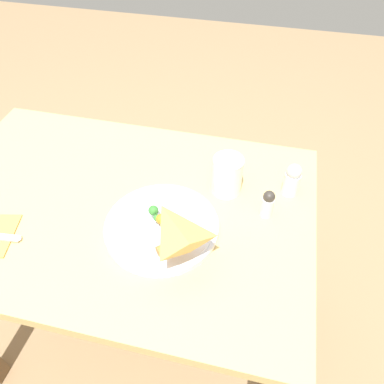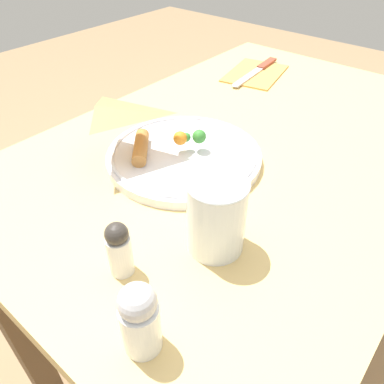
{
  "view_description": "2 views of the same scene",
  "coord_description": "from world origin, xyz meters",
  "views": [
    {
      "loc": [
        0.33,
        -0.57,
        1.39
      ],
      "look_at": [
        0.19,
        0.03,
        0.76
      ],
      "focal_mm": 35.0,
      "sensor_mm": 36.0,
      "label": 1
    },
    {
      "loc": [
        0.54,
        0.31,
        1.07
      ],
      "look_at": [
        0.21,
        0.03,
        0.72
      ],
      "focal_mm": 35.0,
      "sensor_mm": 36.0,
      "label": 2
    }
  ],
  "objects": [
    {
      "name": "napkin_folded",
      "position": [
        -0.28,
        -0.17,
        0.71
      ],
      "size": [
        0.2,
        0.16,
        0.0
      ],
      "rotation": [
        0.0,
        0.0,
        0.22
      ],
      "color": "#E59E4C",
      "rests_on": "dining_table"
    },
    {
      "name": "pepper_shaker",
      "position": [
        0.37,
        0.05,
        0.74
      ],
      "size": [
        0.03,
        0.03,
        0.08
      ],
      "color": "silver",
      "rests_on": "dining_table"
    },
    {
      "name": "butter_knife",
      "position": [
        -0.29,
        -0.17,
        0.71
      ],
      "size": [
        0.22,
        0.04,
        0.01
      ],
      "rotation": [
        0.0,
        0.0,
        0.1
      ],
      "color": "#99422D",
      "rests_on": "napkin_folded"
    },
    {
      "name": "milk_glass",
      "position": [
        0.26,
        0.11,
        0.75
      ],
      "size": [
        0.08,
        0.08,
        0.1
      ],
      "color": "white",
      "rests_on": "dining_table"
    },
    {
      "name": "ground_plane",
      "position": [
        0.0,
        0.0,
        0.0
      ],
      "size": [
        6.0,
        6.0,
        0.0
      ],
      "primitive_type": "plane",
      "color": "#997A56"
    },
    {
      "name": "dining_table",
      "position": [
        0.0,
        0.0,
        0.58
      ],
      "size": [
        0.98,
        0.66,
        0.7
      ],
      "color": "#DBB770",
      "rests_on": "ground_plane"
    },
    {
      "name": "salt_shaker",
      "position": [
        0.42,
        0.14,
        0.75
      ],
      "size": [
        0.04,
        0.04,
        0.09
      ],
      "color": "white",
      "rests_on": "dining_table"
    },
    {
      "name": "plate_pizza",
      "position": [
        0.14,
        -0.05,
        0.72
      ],
      "size": [
        0.27,
        0.27,
        0.06
      ],
      "color": "white",
      "rests_on": "dining_table"
    }
  ]
}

